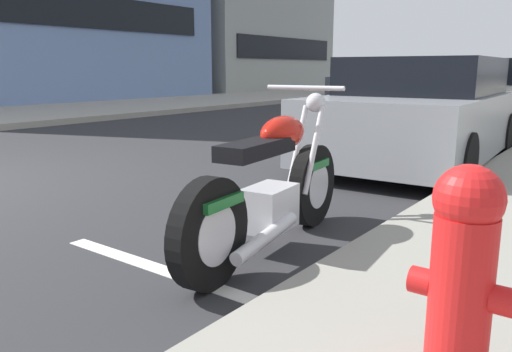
% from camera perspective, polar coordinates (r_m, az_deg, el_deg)
% --- Properties ---
extents(sidewalk_far_curb, '(120.00, 5.00, 0.14)m').
position_cam_1_polar(sidewalk_far_curb, '(19.10, -5.66, 8.36)').
color(sidewalk_far_curb, gray).
rests_on(sidewalk_far_curb, ground).
extents(parking_stall_stripe, '(0.12, 2.20, 0.01)m').
position_cam_1_polar(parking_stall_stripe, '(3.19, -8.15, -11.13)').
color(parking_stall_stripe, silver).
rests_on(parking_stall_stripe, ground).
extents(parked_motorcycle, '(2.07, 0.62, 1.13)m').
position_cam_1_polar(parked_motorcycle, '(3.48, 1.78, -1.56)').
color(parked_motorcycle, black).
rests_on(parked_motorcycle, ground).
extents(parked_car_across_street, '(4.09, 2.07, 1.39)m').
position_cam_1_polar(parked_car_across_street, '(7.09, 17.91, 6.65)').
color(parked_car_across_street, gray).
rests_on(parked_car_across_street, ground).
extents(car_opposite_curb, '(4.23, 1.99, 1.45)m').
position_cam_1_polar(car_opposite_curb, '(23.16, 12.00, 10.28)').
color(car_opposite_curb, '#4C515B').
rests_on(car_opposite_curb, ground).
extents(fire_hydrant, '(0.24, 0.36, 0.79)m').
position_cam_1_polar(fire_hydrant, '(1.95, 22.16, -9.60)').
color(fire_hydrant, red).
rests_on(fire_hydrant, sidewalk_near_curb).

